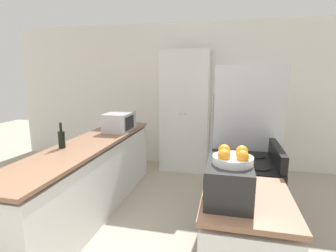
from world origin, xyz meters
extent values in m
cube|color=silver|center=(0.00, 3.60, 1.30)|extent=(7.00, 0.06, 2.60)
cube|color=silver|center=(-0.89, 1.51, 0.41)|extent=(0.58, 2.76, 0.82)
cube|color=#896047|center=(-0.89, 1.51, 0.87)|extent=(0.60, 2.82, 0.04)
cube|color=#896047|center=(0.89, 0.49, 0.87)|extent=(0.60, 0.78, 0.04)
cube|color=silver|center=(0.00, 3.30, 1.05)|extent=(0.83, 0.49, 2.10)
sphere|color=#B2B2B7|center=(-0.04, 3.04, 1.05)|extent=(0.03, 0.03, 0.03)
sphere|color=#B2B2B7|center=(0.04, 3.04, 1.05)|extent=(0.03, 0.03, 0.03)
cube|color=black|center=(0.91, 1.25, 0.45)|extent=(0.64, 0.70, 0.89)
cube|color=black|center=(0.58, 1.25, 0.33)|extent=(0.02, 0.62, 0.49)
cube|color=black|center=(1.20, 1.25, 0.97)|extent=(0.06, 0.67, 0.16)
cylinder|color=black|center=(0.78, 1.08, 0.90)|extent=(0.17, 0.17, 0.01)
cylinder|color=black|center=(0.78, 1.42, 0.90)|extent=(0.17, 0.17, 0.01)
cylinder|color=black|center=(1.04, 1.08, 0.90)|extent=(0.17, 0.17, 0.01)
cylinder|color=black|center=(1.04, 1.42, 0.90)|extent=(0.17, 0.17, 0.01)
cube|color=#A3A3A8|center=(0.96, 2.03, 0.90)|extent=(0.74, 0.77, 1.80)
cylinder|color=gray|center=(0.57, 1.81, 0.99)|extent=(0.02, 0.02, 0.99)
cube|color=#B2B2B7|center=(-0.79, 2.24, 1.02)|extent=(0.34, 0.48, 0.26)
cube|color=black|center=(-0.61, 2.21, 1.02)|extent=(0.01, 0.30, 0.19)
cylinder|color=black|center=(-1.05, 1.25, 0.99)|extent=(0.07, 0.07, 0.19)
cylinder|color=black|center=(-1.05, 1.25, 1.13)|extent=(0.03, 0.03, 0.10)
cube|color=black|center=(0.76, 0.43, 1.02)|extent=(0.29, 0.45, 0.25)
cube|color=black|center=(0.61, 0.43, 1.02)|extent=(0.01, 0.31, 0.15)
cylinder|color=silver|center=(0.78, 0.41, 1.17)|extent=(0.26, 0.26, 0.05)
sphere|color=orange|center=(0.84, 0.47, 1.21)|extent=(0.08, 0.08, 0.08)
sphere|color=orange|center=(0.73, 0.47, 1.21)|extent=(0.08, 0.08, 0.08)
sphere|color=orange|center=(0.73, 0.35, 1.21)|extent=(0.08, 0.08, 0.08)
sphere|color=orange|center=(0.84, 0.35, 1.21)|extent=(0.08, 0.08, 0.08)
camera|label=1|loc=(0.74, -1.23, 1.71)|focal=28.00mm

